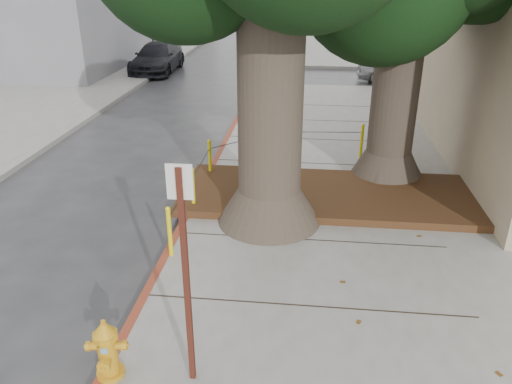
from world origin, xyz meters
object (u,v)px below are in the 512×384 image
car_dark (157,58)px  fire_hydrant (107,349)px  signpost (186,267)px  car_silver (397,69)px

car_dark → fire_hydrant: bearing=-76.2°
signpost → car_dark: bearing=106.5°
car_dark → signpost: bearing=-73.4°
fire_hydrant → car_dark: bearing=96.3°
signpost → car_silver: signpost is taller
signpost → car_silver: 19.51m
car_silver → car_dark: car_dark is taller
signpost → car_dark: size_ratio=0.60×
signpost → fire_hydrant: bearing=-176.8°
signpost → car_dark: 20.94m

